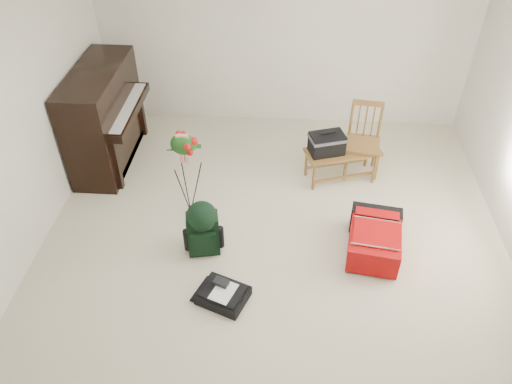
# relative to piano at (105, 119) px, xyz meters

# --- Properties ---
(floor) EXTENTS (5.00, 5.50, 0.01)m
(floor) POSITION_rel_piano_xyz_m (2.19, -1.60, -0.60)
(floor) COLOR beige
(floor) RESTS_ON ground
(ceiling) EXTENTS (5.00, 5.50, 0.01)m
(ceiling) POSITION_rel_piano_xyz_m (2.19, -1.60, 1.90)
(ceiling) COLOR white
(ceiling) RESTS_ON wall_back
(wall_back) EXTENTS (5.00, 0.04, 2.50)m
(wall_back) POSITION_rel_piano_xyz_m (2.19, 1.15, 0.65)
(wall_back) COLOR silver
(wall_back) RESTS_ON floor
(wall_left) EXTENTS (0.04, 5.50, 2.50)m
(wall_left) POSITION_rel_piano_xyz_m (-0.31, -1.60, 0.65)
(wall_left) COLOR silver
(wall_left) RESTS_ON floor
(piano) EXTENTS (0.71, 1.50, 1.25)m
(piano) POSITION_rel_piano_xyz_m (0.00, 0.00, 0.00)
(piano) COLOR black
(piano) RESTS_ON floor
(bench) EXTENTS (0.97, 0.62, 0.70)m
(bench) POSITION_rel_piano_xyz_m (2.82, -0.19, -0.11)
(bench) COLOR brown
(bench) RESTS_ON floor
(dining_chair) EXTENTS (0.45, 0.45, 0.94)m
(dining_chair) POSITION_rel_piano_xyz_m (3.22, -0.06, -0.14)
(dining_chair) COLOR brown
(dining_chair) RESTS_ON floor
(red_suitcase) EXTENTS (0.62, 0.84, 0.33)m
(red_suitcase) POSITION_rel_piano_xyz_m (3.25, -1.40, -0.43)
(red_suitcase) COLOR #BF080F
(red_suitcase) RESTS_ON floor
(black_duffel) EXTENTS (0.55, 0.50, 0.19)m
(black_duffel) POSITION_rel_piano_xyz_m (1.74, -2.21, -0.53)
(black_duffel) COLOR black
(black_duffel) RESTS_ON floor
(green_backpack) EXTENTS (0.36, 0.33, 0.65)m
(green_backpack) POSITION_rel_piano_xyz_m (1.46, -1.58, -0.24)
(green_backpack) COLOR black
(green_backpack) RESTS_ON floor
(flower_stand) EXTENTS (0.35, 0.35, 1.11)m
(flower_stand) POSITION_rel_piano_xyz_m (1.21, -0.99, -0.06)
(flower_stand) COLOR black
(flower_stand) RESTS_ON floor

